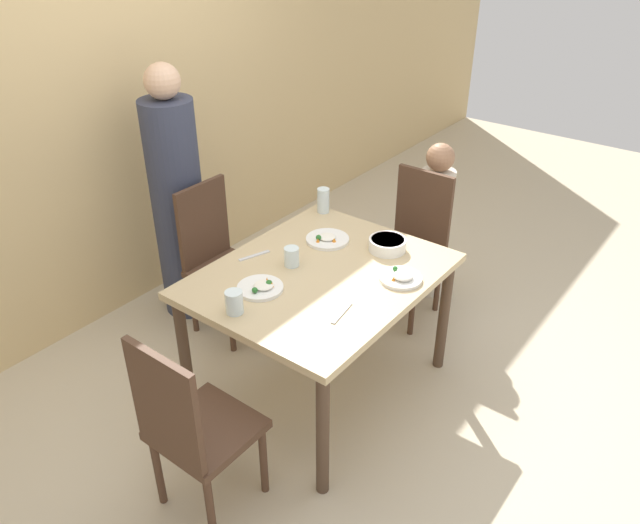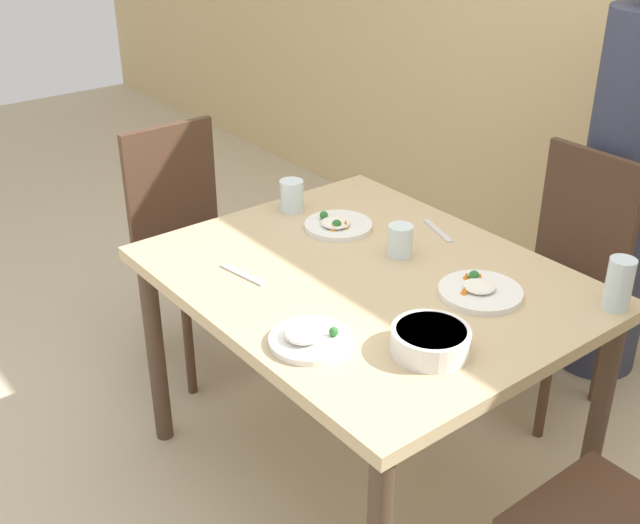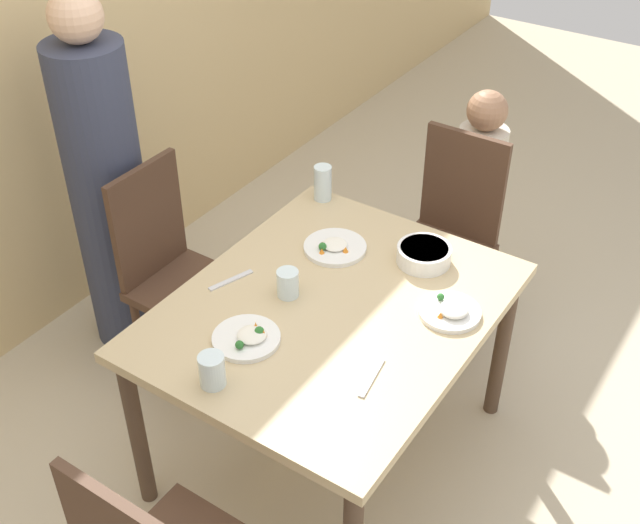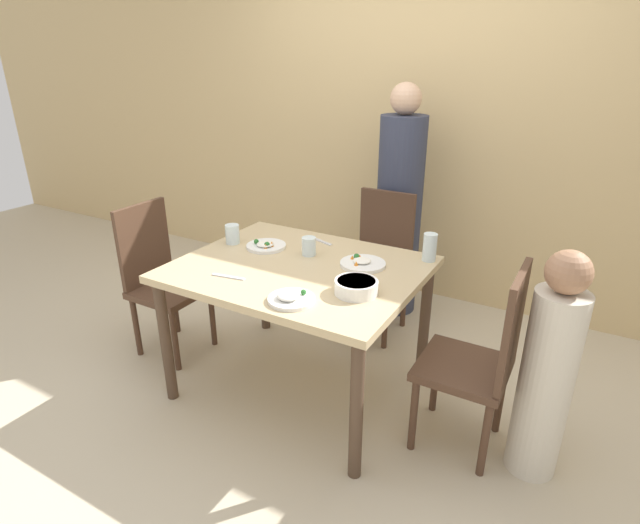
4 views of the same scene
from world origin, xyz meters
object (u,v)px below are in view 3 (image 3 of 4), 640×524
at_px(person_adult, 108,194).
at_px(person_child, 475,203).
at_px(bowl_curry, 424,254).
at_px(glass_water_tall, 212,370).
at_px(chair_child_spot, 448,233).
at_px(chair_adult_spot, 173,268).
at_px(plate_rice_adult, 248,338).

relative_size(person_adult, person_child, 1.50).
xyz_separation_m(person_adult, bowl_curry, (0.31, -1.32, 0.04)).
bearing_deg(person_child, glass_water_tall, 177.01).
xyz_separation_m(chair_child_spot, glass_water_tall, (-1.48, 0.09, 0.31)).
bearing_deg(chair_child_spot, chair_adult_spot, -134.03).
height_order(chair_adult_spot, glass_water_tall, chair_adult_spot).
xyz_separation_m(person_adult, person_child, (1.15, -1.17, -0.24)).
height_order(bowl_curry, plate_rice_adult, bowl_curry).
distance_m(chair_child_spot, glass_water_tall, 1.52).
relative_size(chair_child_spot, person_child, 0.88).
bearing_deg(glass_water_tall, plate_rice_adult, 8.40).
bearing_deg(plate_rice_adult, bowl_curry, -21.31).
xyz_separation_m(chair_adult_spot, glass_water_tall, (-0.61, -0.75, 0.31)).
xyz_separation_m(person_adult, glass_water_tall, (-0.61, -1.08, 0.06)).
relative_size(person_child, glass_water_tall, 9.68).
relative_size(chair_child_spot, bowl_curry, 4.71).
height_order(person_child, bowl_curry, person_child).
xyz_separation_m(chair_child_spot, plate_rice_adult, (-1.27, 0.12, 0.27)).
height_order(plate_rice_adult, glass_water_tall, glass_water_tall).
height_order(person_adult, plate_rice_adult, person_adult).
xyz_separation_m(person_child, glass_water_tall, (-1.76, 0.09, 0.30)).
bearing_deg(person_adult, bowl_curry, -76.81).
xyz_separation_m(chair_child_spot, bowl_curry, (-0.56, -0.15, 0.29)).
bearing_deg(person_adult, glass_water_tall, -119.48).
distance_m(chair_adult_spot, glass_water_tall, 1.02).
xyz_separation_m(chair_adult_spot, plate_rice_adult, (-0.39, -0.72, 0.27)).
bearing_deg(glass_water_tall, person_child, -2.99).
height_order(chair_adult_spot, bowl_curry, chair_adult_spot).
relative_size(chair_child_spot, glass_water_tall, 8.53).
bearing_deg(plate_rice_adult, chair_child_spot, -5.55).
bearing_deg(plate_rice_adult, person_child, -4.57).
distance_m(plate_rice_adult, glass_water_tall, 0.22).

